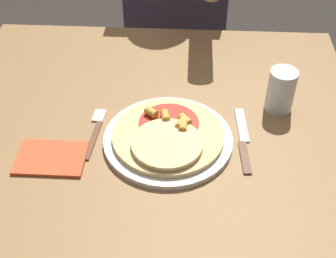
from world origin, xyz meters
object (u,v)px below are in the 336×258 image
object	(u,v)px
dining_table	(152,162)
drinking_glass	(281,90)
plate	(168,140)
fork	(96,130)
knife	(243,140)
pizza	(168,136)

from	to	relation	value
dining_table	drinking_glass	size ratio (longest dim) A/B	9.22
dining_table	plate	distance (m)	0.13
plate	fork	xyz separation A→B (m)	(-0.17, 0.03, -0.00)
knife	fork	bearing A→B (deg)	177.12
dining_table	fork	bearing A→B (deg)	-177.56
pizza	drinking_glass	bearing A→B (deg)	28.12
plate	knife	size ratio (longest dim) A/B	1.35
pizza	knife	xyz separation A→B (m)	(0.17, 0.02, -0.02)
knife	drinking_glass	xyz separation A→B (m)	(0.09, 0.13, 0.05)
dining_table	pizza	distance (m)	0.14
knife	drinking_glass	distance (m)	0.17
fork	knife	world-z (taller)	same
dining_table	fork	xyz separation A→B (m)	(-0.13, -0.01, 0.11)
plate	pizza	size ratio (longest dim) A/B	1.16
pizza	dining_table	bearing A→B (deg)	137.48
plate	pizza	world-z (taller)	pizza
pizza	knife	distance (m)	0.18
plate	drinking_glass	bearing A→B (deg)	27.19
pizza	knife	bearing A→B (deg)	5.53
plate	drinking_glass	distance (m)	0.31
dining_table	fork	size ratio (longest dim) A/B	5.81
pizza	plate	bearing A→B (deg)	96.55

